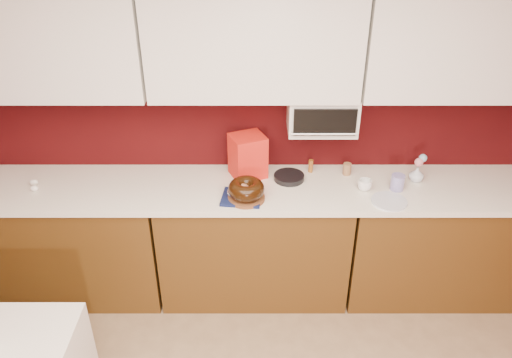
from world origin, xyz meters
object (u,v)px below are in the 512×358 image
Objects in this scene: toaster_oven at (322,112)px; bundt_cake at (246,189)px; pandoro_box at (248,156)px; flower_vase at (417,173)px; foil_ham_nest at (242,192)px; blue_jar at (397,182)px; coffee_mug at (365,184)px.

bundt_cake is (-0.50, -0.32, -0.39)m from toaster_oven.
toaster_oven is 0.59m from pandoro_box.
bundt_cake reaches higher than flower_vase.
blue_jar is at bearing 6.54° from foil_ham_nest.
pandoro_box is at bearing -179.36° from toaster_oven.
toaster_oven is at bearing 30.88° from foil_ham_nest.
coffee_mug is at bearing 7.84° from foil_ham_nest.
pandoro_box is 0.82m from coffee_mug.
foil_ham_nest is at bearing -169.20° from flower_vase.
flower_vase is (1.20, 0.23, 0.01)m from foil_ham_nest.
blue_jar is at bearing -21.14° from toaster_oven.
toaster_oven is at bearing 32.91° from bundt_cake.
coffee_mug is (0.79, -0.20, -0.11)m from pandoro_box.
pandoro_box is at bearing 83.25° from foil_ham_nest.
pandoro_box is 2.54× the size of flower_vase.
bundt_cake is at bearing -114.48° from pandoro_box.
pandoro_box is 2.82× the size of blue_jar.
bundt_cake is 0.78× the size of pandoro_box.
bundt_cake is at bearing -172.93° from blue_jar.
flower_vase is at bearing 11.36° from bundt_cake.
bundt_cake is 1.25× the size of foil_ham_nest.
pandoro_box is 1.03m from blue_jar.
pandoro_box is at bearing 88.96° from bundt_cake.
coffee_mug is at bearing -37.60° from pandoro_box.
flower_vase is at bearing 10.80° from foil_ham_nest.
toaster_oven is 0.79m from flower_vase.
flower_vase reaches higher than coffee_mug.
coffee_mug is at bearing -162.96° from flower_vase.
foil_ham_nest is 1.22m from flower_vase.
toaster_oven is 4.95× the size of coffee_mug.
bundt_cake is at bearing -171.44° from coffee_mug.
toaster_oven is 4.16× the size of blue_jar.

